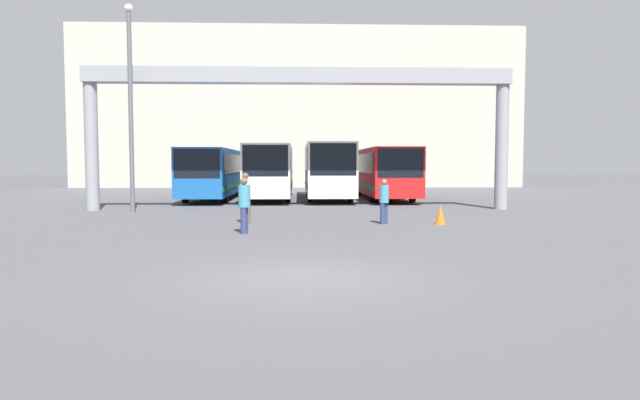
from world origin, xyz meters
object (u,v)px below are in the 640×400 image
at_px(pedestrian_mid_right, 246,197).
at_px(pedestrian_near_right, 384,200).
at_px(bus_slot_0, 214,171).
at_px(pedestrian_far_center, 244,204).
at_px(traffic_cone, 440,215).
at_px(bus_slot_1, 271,169).
at_px(bus_slot_3, 384,170).
at_px(lamp_post, 131,101).
at_px(bus_slot_2, 327,168).

bearing_deg(pedestrian_mid_right, pedestrian_near_right, 148.13).
relative_size(bus_slot_0, pedestrian_far_center, 6.90).
bearing_deg(traffic_cone, bus_slot_1, 113.92).
bearing_deg(traffic_cone, pedestrian_far_center, -160.21).
distance_m(bus_slot_1, pedestrian_far_center, 17.47).
distance_m(bus_slot_0, pedestrian_near_right, 16.68).
bearing_deg(bus_slot_0, pedestrian_mid_right, -77.32).
height_order(bus_slot_3, lamp_post, lamp_post).
height_order(bus_slot_3, pedestrian_near_right, bus_slot_3).
height_order(bus_slot_2, traffic_cone, bus_slot_2).
height_order(bus_slot_2, lamp_post, lamp_post).
relative_size(bus_slot_3, pedestrian_near_right, 7.24).
height_order(bus_slot_0, bus_slot_2, bus_slot_2).
bearing_deg(bus_slot_2, pedestrian_far_center, -101.32).
height_order(bus_slot_2, pedestrian_mid_right, bus_slot_2).
height_order(bus_slot_2, pedestrian_near_right, bus_slot_2).
distance_m(pedestrian_near_right, pedestrian_mid_right, 4.96).
relative_size(bus_slot_3, lamp_post, 1.27).
distance_m(bus_slot_3, lamp_post, 15.77).
relative_size(pedestrian_near_right, pedestrian_mid_right, 0.88).
height_order(pedestrian_far_center, lamp_post, lamp_post).
bearing_deg(bus_slot_1, lamp_post, -120.81).
height_order(bus_slot_0, lamp_post, lamp_post).
bearing_deg(pedestrian_near_right, bus_slot_2, 58.29).
bearing_deg(pedestrian_near_right, bus_slot_0, 82.44).
height_order(pedestrian_near_right, lamp_post, lamp_post).
xyz_separation_m(bus_slot_2, pedestrian_near_right, (1.27, -14.56, -1.04)).
distance_m(bus_slot_1, lamp_post, 11.48).
xyz_separation_m(bus_slot_2, bus_slot_3, (3.42, -0.16, -0.15)).
distance_m(bus_slot_1, bus_slot_2, 3.43).
distance_m(pedestrian_mid_right, traffic_cone, 6.98).
bearing_deg(pedestrian_far_center, traffic_cone, -57.51).
height_order(bus_slot_0, pedestrian_near_right, bus_slot_0).
relative_size(bus_slot_3, pedestrian_far_center, 6.73).
height_order(pedestrian_near_right, pedestrian_mid_right, pedestrian_mid_right).
xyz_separation_m(bus_slot_2, traffic_cone, (3.25, -14.75, -1.55)).
bearing_deg(bus_slot_0, lamp_post, -103.72).
bearing_deg(pedestrian_far_center, bus_slot_1, 12.66).
height_order(bus_slot_0, bus_slot_1, bus_slot_1).
bearing_deg(pedestrian_near_right, bus_slot_1, 70.84).
distance_m(bus_slot_1, bus_slot_3, 6.86).
bearing_deg(lamp_post, bus_slot_1, 59.19).
relative_size(bus_slot_2, lamp_post, 1.31).
height_order(bus_slot_1, pedestrian_mid_right, bus_slot_1).
xyz_separation_m(pedestrian_mid_right, traffic_cone, (6.92, -0.64, -0.62)).
xyz_separation_m(pedestrian_mid_right, pedestrian_far_center, (0.23, -3.04, -0.05)).
relative_size(pedestrian_near_right, traffic_cone, 2.34).
xyz_separation_m(bus_slot_0, pedestrian_near_right, (8.11, -14.55, -0.87)).
xyz_separation_m(bus_slot_1, pedestrian_near_right, (4.69, -14.84, -0.99)).
bearing_deg(pedestrian_mid_right, bus_slot_3, -143.64).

